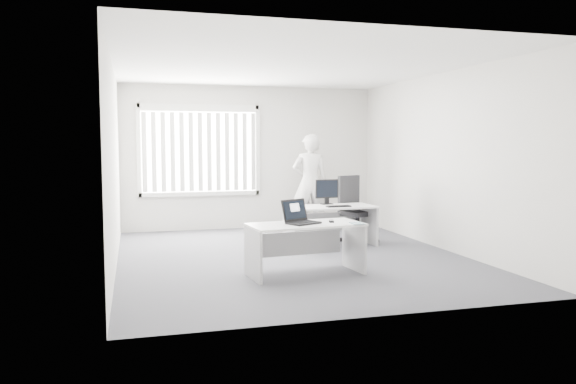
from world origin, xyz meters
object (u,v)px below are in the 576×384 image
object	(u,v)px
office_chair	(355,221)
person	(310,182)
monitor	(327,192)
laptop	(303,212)
desk_far	(330,217)
desk_near	(305,238)

from	to	relation	value
office_chair	person	distance (m)	1.52
person	monitor	xyz separation A→B (m)	(-0.16, -1.41, -0.06)
office_chair	laptop	xyz separation A→B (m)	(-1.60, -2.16, 0.47)
desk_far	office_chair	xyz separation A→B (m)	(0.57, 0.31, -0.13)
desk_far	office_chair	size ratio (longest dim) A/B	1.31
office_chair	person	xyz separation A→B (m)	(-0.39, 1.35, 0.58)
desk_near	laptop	distance (m)	0.34
desk_near	person	size ratio (longest dim) A/B	0.81
desk_near	office_chair	size ratio (longest dim) A/B	1.35
laptop	office_chair	bearing A→B (deg)	27.43
monitor	desk_far	bearing A→B (deg)	-101.26
office_chair	person	world-z (taller)	person
laptop	monitor	xyz separation A→B (m)	(1.05, 2.10, 0.05)
desk_far	office_chair	distance (m)	0.66
person	laptop	xyz separation A→B (m)	(-1.21, -3.51, -0.12)
desk_near	desk_far	world-z (taller)	desk_near
desk_near	desk_far	xyz separation A→B (m)	(1.00, 1.83, -0.00)
desk_near	office_chair	world-z (taller)	office_chair
office_chair	person	bearing A→B (deg)	83.43
office_chair	monitor	bearing A→B (deg)	163.21
desk_near	desk_far	bearing A→B (deg)	55.34
desk_near	monitor	world-z (taller)	monitor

